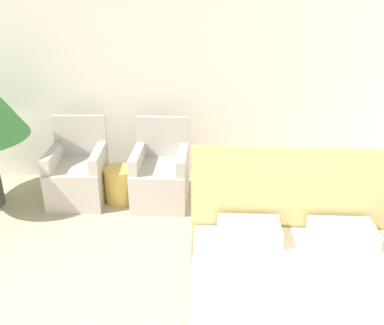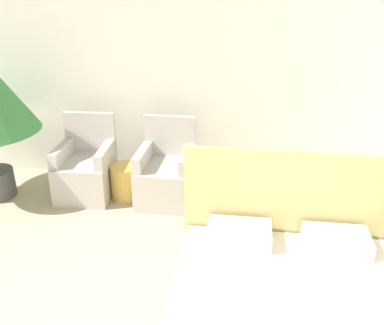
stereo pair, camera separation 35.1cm
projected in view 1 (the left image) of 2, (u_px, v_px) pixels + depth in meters
The scene contains 4 objects.
wall_back at pixel (177, 68), 5.10m from camera, with size 10.00×0.06×2.90m.
armchair_near_window_left at pixel (78, 177), 5.03m from camera, with size 0.66×0.71×0.96m.
armchair_near_window_right at pixel (161, 178), 4.99m from camera, with size 0.63×0.69×0.96m.
side_table at pixel (120, 185), 5.04m from camera, with size 0.36×0.36×0.41m.
Camera 1 is at (0.42, -0.97, 2.48)m, focal length 40.00 mm.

